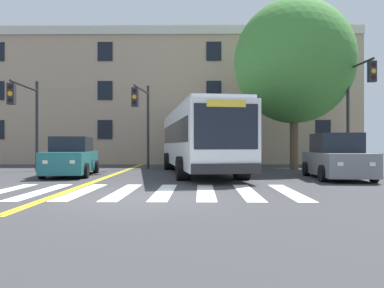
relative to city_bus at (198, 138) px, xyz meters
name	(u,v)px	position (x,y,z in m)	size (l,w,h in m)	color
ground_plane	(135,198)	(-1.74, -8.97, -1.80)	(120.00, 120.00, 0.00)	#38383A
crosswalk	(144,192)	(-1.70, -7.59, -1.79)	(9.40, 4.23, 0.01)	white
lane_line_yellow_inner	(136,166)	(-4.15, 6.41, -1.79)	(0.12, 36.00, 0.01)	gold
lane_line_yellow_outer	(139,166)	(-3.99, 6.41, -1.79)	(0.12, 36.00, 0.01)	gold
city_bus	(198,138)	(0.00, 0.00, 0.00)	(4.41, 12.50, 3.25)	white
car_teal_near_lane	(72,158)	(-5.92, -1.57, -0.97)	(2.44, 4.93, 1.81)	#236B70
car_grey_far_lane	(336,158)	(5.86, -3.07, -0.93)	(2.38, 4.70, 1.93)	slate
car_black_behind_bus	(199,153)	(0.13, 8.73, -0.93)	(2.32, 3.89, 1.89)	black
traffic_light_near_corner	(357,96)	(8.19, 0.29, 2.16)	(0.41, 2.69, 5.99)	#28282D
traffic_light_far_corner	(26,109)	(-8.75, -0.02, 1.46)	(0.43, 3.44, 4.92)	#28282D
traffic_light_overhead	(143,112)	(-3.11, 2.14, 1.53)	(0.57, 3.20, 5.00)	#28282D
street_tree_curbside_large	(294,62)	(5.64, 2.91, 4.49)	(9.48, 9.63, 9.88)	brown
building_facade	(164,101)	(-2.78, 12.80, 3.35)	(30.07, 8.73, 10.29)	tan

